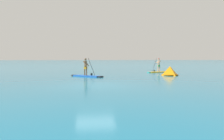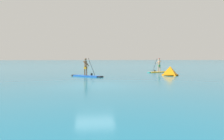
# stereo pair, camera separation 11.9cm
# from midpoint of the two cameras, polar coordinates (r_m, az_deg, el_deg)

# --- Properties ---
(ground) EXTENTS (440.00, 440.00, 0.00)m
(ground) POSITION_cam_midpoint_polar(r_m,az_deg,el_deg) (13.57, -4.76, -4.05)
(ground) COLOR #196B8C
(paddleboarder_mid_center) EXTENTS (3.02, 2.53, 1.78)m
(paddleboarder_mid_center) POSITION_cam_midpoint_polar(r_m,az_deg,el_deg) (19.94, -7.08, -0.83)
(paddleboarder_mid_center) COLOR blue
(paddleboarder_mid_center) RESTS_ON ground
(paddleboarder_far_right) EXTENTS (2.84, 1.32, 1.78)m
(paddleboarder_far_right) POSITION_cam_midpoint_polar(r_m,az_deg,el_deg) (26.36, 12.22, 0.34)
(paddleboarder_far_right) COLOR yellow
(paddleboarder_far_right) RESTS_ON ground
(race_marker_buoy) EXTENTS (1.64, 1.64, 0.93)m
(race_marker_buoy) POSITION_cam_midpoint_polar(r_m,az_deg,el_deg) (21.85, 15.26, -0.37)
(race_marker_buoy) COLOR orange
(race_marker_buoy) RESTS_ON ground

